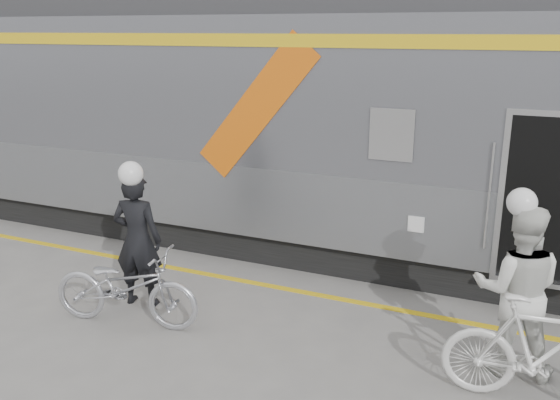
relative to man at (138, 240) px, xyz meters
The scene contains 9 objects.
ground 2.15m from the man, 28.93° to the right, with size 90.00×90.00×0.00m, color slate.
train 4.39m from the man, 50.05° to the left, with size 24.00×3.17×4.10m.
safety_strip 2.28m from the man, 35.30° to the left, with size 24.00×0.12×0.01m, color gold.
man is the anchor object (origin of this frame).
bicycle_left 0.72m from the man, 70.02° to the right, with size 0.67×1.92×1.01m, color #B4B6BD.
woman 4.69m from the man, ahead, with size 0.92×0.72×1.89m, color silver.
bicycle_right 5.00m from the man, ahead, with size 0.54×1.91×1.15m, color silver.
helmet_man 1.07m from the man, 90.00° to the left, with size 0.32×0.32×0.32m, color white.
helmet_woman 4.83m from the man, ahead, with size 0.30×0.30×0.30m, color white.
Camera 1 is at (3.02, -5.04, 3.60)m, focal length 38.00 mm.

